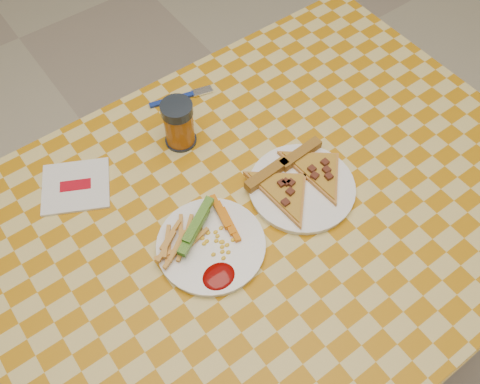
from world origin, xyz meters
The scene contains 9 objects.
ground centered at (0.00, 0.00, 0.00)m, with size 8.00×8.00×0.00m, color beige.
table centered at (0.00, 0.00, 0.68)m, with size 1.28×0.88×0.76m.
plate_left centered at (-0.10, -0.01, 0.76)m, with size 0.20×0.20×0.01m, color white.
plate_right centered at (0.12, -0.01, 0.76)m, with size 0.21×0.21×0.01m, color white.
fries_veggies centered at (-0.11, 0.01, 0.78)m, with size 0.19×0.18×0.04m.
pizza_slices centered at (0.13, 0.01, 0.78)m, with size 0.23×0.21×0.02m.
drink_glass centered at (0.00, 0.25, 0.81)m, with size 0.07×0.07×0.11m.
napkin centered at (-0.25, 0.28, 0.76)m, with size 0.18×0.17×0.01m.
fork centered at (0.07, 0.36, 0.76)m, with size 0.15×0.06×0.01m.
Camera 1 is at (-0.34, -0.43, 1.67)m, focal length 40.00 mm.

